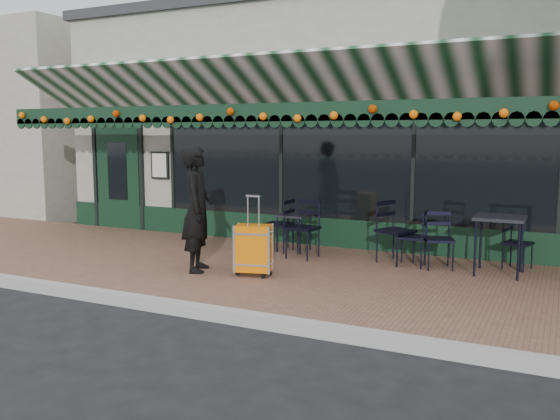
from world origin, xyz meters
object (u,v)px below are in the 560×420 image
at_px(cafe_table_a, 500,222).
at_px(chair_a_front, 439,240).
at_px(chair_a_left, 412,238).
at_px(cafe_table_b, 294,218).
at_px(chair_b_left, 278,225).
at_px(woman, 197,209).
at_px(chair_b_right, 396,232).
at_px(suitcase, 254,249).
at_px(chair_a_right, 518,244).
at_px(chair_b_front, 303,229).

distance_m(cafe_table_a, chair_a_front, 0.89).
bearing_deg(chair_a_left, cafe_table_b, -100.76).
distance_m(chair_a_front, chair_b_left, 2.71).
height_order(woman, chair_b_right, woman).
relative_size(cafe_table_a, cafe_table_b, 1.32).
relative_size(chair_a_left, chair_a_front, 1.02).
distance_m(cafe_table_b, chair_b_right, 1.80).
bearing_deg(suitcase, chair_b_right, 31.64).
bearing_deg(chair_b_right, chair_a_right, -53.58).
relative_size(suitcase, cafe_table_b, 1.79).
relative_size(cafe_table_a, chair_a_front, 0.98).
xyz_separation_m(chair_b_right, chair_b_front, (-1.44, -0.29, -0.01)).
xyz_separation_m(woman, chair_b_left, (0.41, 1.81, -0.46)).
xyz_separation_m(suitcase, cafe_table_a, (3.08, 1.60, 0.37)).
bearing_deg(chair_a_left, woman, -61.90).
xyz_separation_m(chair_a_front, chair_b_right, (-0.68, 0.09, 0.06)).
height_order(chair_a_right, chair_b_front, chair_b_front).
height_order(suitcase, chair_b_left, suitcase).
relative_size(chair_a_front, chair_b_front, 0.90).
bearing_deg(chair_a_front, cafe_table_a, -21.43).
bearing_deg(suitcase, cafe_table_b, 81.39).
distance_m(cafe_table_b, chair_b_front, 0.58).
bearing_deg(chair_a_right, suitcase, 139.23).
relative_size(suitcase, chair_a_left, 1.31).
bearing_deg(chair_a_front, chair_b_front, 164.23).
bearing_deg(chair_a_right, chair_a_left, 125.25).
distance_m(cafe_table_a, chair_b_front, 2.97).
xyz_separation_m(woman, suitcase, (0.87, 0.08, -0.53)).
bearing_deg(cafe_table_b, chair_b_front, -51.40).
height_order(suitcase, cafe_table_b, suitcase).
relative_size(suitcase, chair_b_front, 1.20).
bearing_deg(cafe_table_a, chair_a_front, 179.63).
xyz_separation_m(chair_a_left, chair_b_right, (-0.28, 0.10, 0.05)).
bearing_deg(chair_a_right, chair_b_left, 112.29).
relative_size(cafe_table_b, chair_b_right, 0.65).
distance_m(cafe_table_b, chair_a_right, 3.53).
distance_m(woman, chair_a_left, 3.22).
relative_size(chair_a_right, chair_b_front, 0.80).
height_order(chair_a_left, chair_a_right, chair_a_left).
distance_m(suitcase, chair_a_left, 2.43).
height_order(chair_a_front, chair_b_left, chair_b_left).
bearing_deg(chair_b_left, cafe_table_a, 87.87).
height_order(suitcase, chair_a_front, suitcase).
height_order(chair_a_left, chair_b_left, chair_b_left).
height_order(suitcase, chair_a_right, suitcase).
height_order(woman, cafe_table_a, woman).
relative_size(chair_a_front, chair_b_right, 0.87).
xyz_separation_m(cafe_table_a, chair_a_front, (-0.83, 0.01, -0.33)).
distance_m(suitcase, chair_b_right, 2.31).
bearing_deg(chair_b_front, chair_b_right, 16.21).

